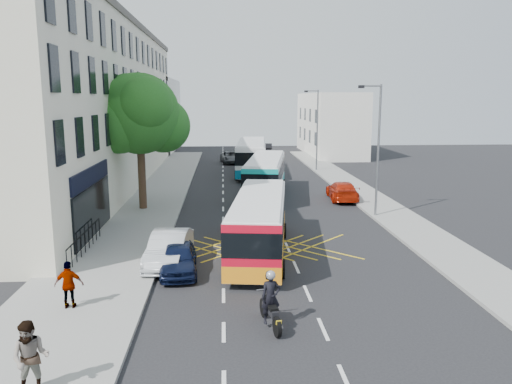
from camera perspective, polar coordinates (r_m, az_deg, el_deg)
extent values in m
plane|color=black|center=(19.49, 5.91, -11.45)|extent=(120.00, 120.00, 0.00)
cube|color=gray|center=(34.01, -12.75, -1.91)|extent=(5.00, 70.00, 0.15)
cube|color=gray|center=(35.23, 13.91, -1.53)|extent=(3.00, 70.00, 0.15)
cube|color=beige|center=(43.67, -18.40, 9.04)|extent=(8.00, 45.00, 13.00)
cube|color=#59544C|center=(44.07, -18.94, 17.84)|extent=(8.30, 45.00, 0.50)
cube|color=black|center=(26.96, -18.36, 1.76)|extent=(0.12, 7.00, 0.90)
cube|color=black|center=(27.28, -18.14, -1.98)|extent=(0.12, 7.00, 2.60)
cube|color=silver|center=(73.64, -12.39, 8.60)|extent=(8.00, 20.00, 10.00)
cube|color=silver|center=(67.38, 8.43, 7.71)|extent=(6.00, 18.00, 8.00)
cylinder|color=#382619|center=(33.60, -12.91, 1.88)|extent=(0.50, 0.50, 4.40)
sphere|color=#1F5017|center=(33.24, -13.20, 8.71)|extent=(5.20, 5.20, 5.20)
sphere|color=#1F5017|center=(33.87, -10.56, 7.48)|extent=(3.60, 3.60, 3.60)
sphere|color=#1F5017|center=(32.89, -15.40, 7.54)|extent=(3.80, 3.80, 3.80)
sphere|color=#1F5017|center=(31.85, -12.54, 9.74)|extent=(3.40, 3.40, 3.40)
sphere|color=#1F5017|center=(34.45, -14.30, 10.38)|extent=(3.20, 3.20, 3.20)
cylinder|color=slate|center=(31.41, 13.79, 4.56)|extent=(0.14, 0.14, 8.00)
cylinder|color=slate|center=(31.09, 13.04, 11.74)|extent=(1.20, 0.10, 0.10)
cube|color=black|center=(30.92, 11.94, 11.69)|extent=(0.35, 0.15, 0.18)
cylinder|color=slate|center=(50.78, 7.01, 7.00)|extent=(0.14, 0.14, 8.00)
cylinder|color=slate|center=(50.58, 6.43, 11.42)|extent=(1.20, 0.10, 0.10)
cube|color=black|center=(50.48, 5.74, 11.37)|extent=(0.35, 0.15, 0.18)
cube|color=silver|center=(23.72, 0.41, -3.51)|extent=(3.56, 10.14, 2.39)
cube|color=silver|center=(23.45, 0.41, -0.57)|extent=(3.35, 9.92, 0.11)
cube|color=black|center=(23.64, 0.41, -2.72)|extent=(3.62, 10.20, 0.99)
cube|color=orange|center=(23.94, 0.40, -5.45)|extent=(3.61, 10.19, 0.68)
cube|color=red|center=(18.98, -0.50, -7.09)|extent=(2.29, 0.40, 2.26)
cube|color=#FF0C0C|center=(19.25, -3.14, -8.82)|extent=(0.26, 0.09, 0.25)
cube|color=#FF0C0C|center=(19.13, 2.15, -8.95)|extent=(0.26, 0.09, 0.25)
cylinder|color=black|center=(26.70, -1.67, -4.36)|extent=(0.36, 0.84, 0.81)
cylinder|color=black|center=(26.58, 3.19, -4.44)|extent=(0.36, 0.84, 0.81)
cylinder|color=black|center=(20.95, -3.27, -8.62)|extent=(0.36, 0.84, 0.81)
cylinder|color=black|center=(20.80, 2.98, -8.77)|extent=(0.36, 0.84, 0.81)
cube|color=silver|center=(37.60, 1.11, 1.91)|extent=(4.02, 10.76, 2.53)
cube|color=silver|center=(37.43, 1.12, 3.89)|extent=(3.80, 10.52, 0.11)
cube|color=black|center=(37.55, 1.11, 2.45)|extent=(4.09, 10.82, 1.05)
cube|color=#0DA9A6|center=(37.75, 1.10, 0.58)|extent=(4.08, 10.81, 0.72)
cube|color=#0C9B97|center=(32.46, 0.42, 0.55)|extent=(2.41, 0.48, 2.39)
cube|color=#FF0C0C|center=(32.67, -1.23, -0.58)|extent=(0.26, 0.10, 0.25)
cube|color=#FF0C0C|center=(32.51, 2.08, -0.64)|extent=(0.26, 0.10, 0.25)
cylinder|color=black|center=(40.71, -0.27, 0.91)|extent=(0.40, 0.89, 0.86)
cylinder|color=black|center=(40.55, 3.09, 0.86)|extent=(0.40, 0.89, 0.86)
cylinder|color=black|center=(34.46, -1.32, -0.88)|extent=(0.40, 0.89, 0.86)
cylinder|color=black|center=(34.27, 2.65, -0.95)|extent=(0.40, 0.89, 0.86)
cube|color=silver|center=(48.92, -0.49, 4.11)|extent=(3.52, 11.64, 2.76)
cube|color=silver|center=(48.78, -0.49, 5.78)|extent=(3.30, 11.39, 0.13)
cube|color=black|center=(48.88, -0.49, 4.57)|extent=(3.59, 11.70, 1.15)
cube|color=#0C6E99|center=(49.04, -0.49, 2.99)|extent=(3.58, 11.69, 0.78)
cube|color=white|center=(43.26, -0.67, 3.29)|extent=(2.65, 0.31, 2.61)
cube|color=#FF0C0C|center=(43.39, -2.06, 2.33)|extent=(0.25, 0.08, 0.25)
cube|color=#FF0C0C|center=(43.33, 0.73, 2.32)|extent=(0.25, 0.08, 0.25)
cylinder|color=black|center=(52.22, -1.84, 3.11)|extent=(0.37, 0.96, 0.94)
cylinder|color=black|center=(52.17, 1.02, 3.11)|extent=(0.37, 0.96, 0.94)
cylinder|color=black|center=(45.32, -2.25, 1.95)|extent=(0.37, 0.96, 0.94)
cylinder|color=black|center=(45.25, 1.05, 1.95)|extent=(0.37, 0.96, 0.94)
cylinder|color=black|center=(16.06, 2.43, -15.17)|extent=(0.25, 0.66, 0.65)
cylinder|color=black|center=(17.38, 0.89, -13.08)|extent=(0.25, 0.66, 0.65)
cube|color=black|center=(16.59, 1.63, -13.13)|extent=(0.45, 1.23, 0.22)
cube|color=black|center=(16.74, 1.38, -12.23)|extent=(0.37, 0.50, 0.20)
cube|color=black|center=(16.31, 1.90, -13.06)|extent=(0.36, 0.55, 0.10)
cylinder|color=slate|center=(17.18, 0.95, -11.97)|extent=(0.15, 0.44, 0.85)
cylinder|color=slate|center=(16.91, 1.09, -11.06)|extent=(0.60, 0.16, 0.04)
cube|color=gold|center=(15.81, 2.63, -14.67)|extent=(0.18, 0.06, 0.13)
imported|color=black|center=(16.39, 1.69, -11.93)|extent=(0.70, 0.53, 1.74)
sphere|color=#99999E|center=(16.12, 1.71, -9.49)|extent=(0.30, 0.30, 0.30)
imported|color=black|center=(21.57, -8.84, -7.50)|extent=(1.77, 3.87, 1.29)
imported|color=#B5B9BD|center=(22.65, -9.89, -6.39)|extent=(1.94, 4.60, 1.48)
imported|color=#B51F07|center=(36.95, 9.82, 0.15)|extent=(2.22, 4.81, 1.36)
imported|color=#3F4247|center=(57.42, -2.84, 3.99)|extent=(2.66, 4.99, 1.34)
imported|color=black|center=(67.39, 1.19, 5.01)|extent=(1.78, 4.33, 1.39)
imported|color=gray|center=(13.91, -24.36, -16.92)|extent=(0.96, 0.77, 1.90)
imported|color=gray|center=(18.66, -20.58, -9.89)|extent=(1.00, 0.45, 1.67)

